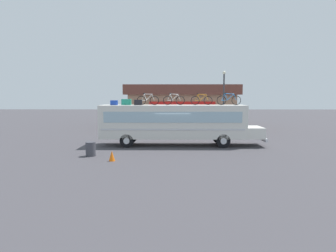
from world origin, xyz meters
name	(u,v)px	position (x,y,z in m)	size (l,w,h in m)	color
ground_plane	(173,145)	(0.00, 0.00, 0.00)	(120.00, 120.00, 0.00)	#423F44
bus	(176,122)	(0.22, 0.00, 1.77)	(12.13, 2.38, 3.03)	silver
luggage_bag_1	(114,103)	(-4.36, -0.02, 3.21)	(0.48, 0.51, 0.35)	#193899
luggage_bag_2	(126,102)	(-3.47, 0.18, 3.25)	(0.69, 0.50, 0.44)	#1E7F66
luggage_bag_3	(138,102)	(-2.56, -0.08, 3.23)	(0.57, 0.40, 0.40)	black
rooftop_bicycle_1	(148,100)	(-1.84, -0.06, 3.41)	(1.63, 0.44, 0.89)	black
rooftop_bicycle_2	(174,100)	(0.09, 0.18, 3.41)	(1.63, 0.44, 0.89)	black
rooftop_bicycle_3	(202,100)	(2.17, 0.30, 3.40)	(1.63, 0.44, 0.88)	black
rooftop_bicycle_4	(229,100)	(4.17, 0.06, 3.42)	(1.79, 0.44, 0.92)	black
roadside_building	(181,106)	(1.05, 13.86, 2.52)	(12.47, 9.90, 4.91)	tan
trash_bin	(91,149)	(-5.09, -4.04, 0.44)	(0.61, 0.61, 0.88)	#3F3F47
traffic_cone	(112,156)	(-3.49, -5.44, 0.30)	(0.35, 0.35, 0.60)	orange
street_lamp	(224,99)	(4.81, 5.91, 3.45)	(0.30, 0.30, 6.01)	#38383D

